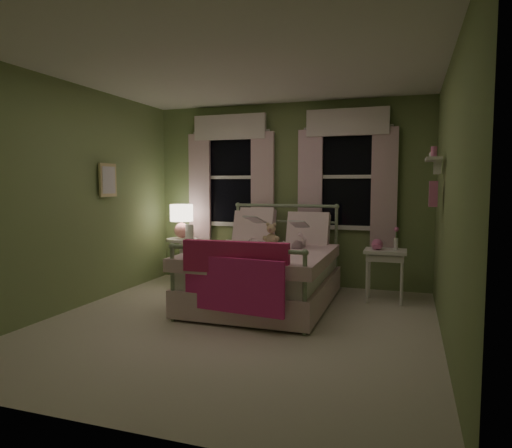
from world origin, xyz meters
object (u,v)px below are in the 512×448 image
(table_lamp, at_px, (182,218))
(bed, at_px, (264,273))
(child_left, at_px, (255,222))
(nightstand_right, at_px, (385,258))
(teddy_bear, at_px, (271,236))
(child_right, at_px, (296,226))
(nightstand_left, at_px, (182,254))

(table_lamp, bearing_deg, bed, -27.11)
(child_left, relative_size, table_lamp, 1.59)
(bed, distance_m, table_lamp, 1.81)
(table_lamp, bearing_deg, nightstand_right, -4.59)
(table_lamp, bearing_deg, teddy_bear, -18.30)
(child_left, relative_size, child_right, 1.10)
(nightstand_right, bearing_deg, teddy_bear, -168.77)
(bed, bearing_deg, nightstand_right, 21.62)
(table_lamp, distance_m, nightstand_right, 2.94)
(bed, height_order, child_left, child_left)
(child_right, distance_m, table_lamp, 1.84)
(child_left, xyz_separation_m, table_lamp, (-1.25, 0.35, -0.01))
(child_right, relative_size, nightstand_right, 1.11)
(nightstand_right, bearing_deg, nightstand_left, 175.41)
(child_left, relative_size, nightstand_left, 1.20)
(table_lamp, bearing_deg, child_right, -10.87)
(teddy_bear, bearing_deg, nightstand_right, 11.23)
(child_right, height_order, nightstand_right, child_right)
(child_right, distance_m, teddy_bear, 0.35)
(teddy_bear, relative_size, table_lamp, 0.60)
(child_right, xyz_separation_m, table_lamp, (-1.81, 0.35, 0.03))
(bed, bearing_deg, teddy_bear, 88.85)
(teddy_bear, distance_m, table_lamp, 1.62)
(nightstand_left, height_order, table_lamp, table_lamp)
(child_right, relative_size, teddy_bear, 2.39)
(teddy_bear, height_order, table_lamp, table_lamp)
(bed, bearing_deg, table_lamp, 152.89)
(table_lamp, bearing_deg, child_left, -15.54)
(child_right, xyz_separation_m, teddy_bear, (-0.28, -0.16, -0.13))
(child_left, xyz_separation_m, nightstand_left, (-1.25, 0.35, -0.54))
(table_lamp, height_order, nightstand_right, table_lamp)
(bed, distance_m, child_left, 0.78)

